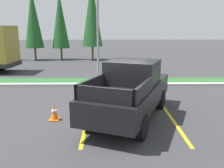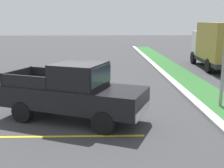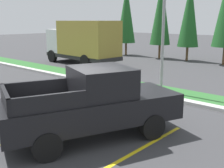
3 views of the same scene
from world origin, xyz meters
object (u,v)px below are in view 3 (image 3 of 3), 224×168
object	(u,v)px
pickup_truck_main	(94,104)
cypress_tree_center	(189,13)
street_light	(162,4)
cypress_tree_leftmost	(126,13)
cypress_tree_left_inner	(161,12)
traffic_cone	(35,110)
cargo_truck_distant	(83,41)

from	to	relation	value
pickup_truck_main	cypress_tree_center	xyz separation A→B (m)	(-5.69, 16.83, 2.96)
pickup_truck_main	street_light	bearing A→B (deg)	103.73
street_light	cypress_tree_center	distance (m)	11.84
cypress_tree_leftmost	cypress_tree_center	size ratio (longest dim) A/B	1.02
cypress_tree_left_inner	traffic_cone	size ratio (longest dim) A/B	11.78
cargo_truck_distant	cypress_tree_left_inner	size ratio (longest dim) A/B	0.98
cargo_truck_distant	cypress_tree_leftmost	xyz separation A→B (m)	(-1.27, 6.94, 2.24)
cypress_tree_left_inner	traffic_cone	world-z (taller)	cypress_tree_left_inner
pickup_truck_main	cypress_tree_center	world-z (taller)	cypress_tree_center
cypress_tree_leftmost	pickup_truck_main	bearing A→B (deg)	-53.47
street_light	pickup_truck_main	bearing A→B (deg)	-76.27
cypress_tree_left_inner	cypress_tree_center	bearing A→B (deg)	6.06
cypress_tree_left_inner	cypress_tree_center	world-z (taller)	cypress_tree_left_inner
street_light	cypress_tree_leftmost	distance (m)	15.11
street_light	cypress_tree_leftmost	xyz separation A→B (m)	(-10.74, 10.63, -0.08)
cypress_tree_leftmost	cypress_tree_left_inner	size ratio (longest dim) A/B	0.98
cargo_truck_distant	traffic_cone	bearing A→B (deg)	-50.01
street_light	cypress_tree_left_inner	bearing A→B (deg)	122.62
cypress_tree_left_inner	cypress_tree_leftmost	bearing A→B (deg)	-177.94
cypress_tree_leftmost	traffic_cone	size ratio (longest dim) A/B	11.56
cypress_tree_left_inner	street_light	bearing A→B (deg)	-57.38
cypress_tree_leftmost	cypress_tree_center	xyz separation A→B (m)	(6.47, 0.42, -0.09)
cypress_tree_leftmost	traffic_cone	bearing A→B (deg)	-60.52
cargo_truck_distant	cypress_tree_left_inner	world-z (taller)	cypress_tree_left_inner
cargo_truck_distant	traffic_cone	size ratio (longest dim) A/B	11.55
pickup_truck_main	cargo_truck_distant	xyz separation A→B (m)	(-10.89, 9.47, 0.81)
cargo_truck_distant	cypress_tree_center	distance (m)	9.26
cypress_tree_leftmost	cypress_tree_left_inner	xyz separation A→B (m)	(3.85, 0.14, 0.08)
pickup_truck_main	cypress_tree_leftmost	size ratio (longest dim) A/B	0.80
pickup_truck_main	traffic_cone	xyz separation A→B (m)	(-2.75, -0.22, -0.75)
street_light	traffic_cone	xyz separation A→B (m)	(-1.34, -6.01, -3.87)
cargo_truck_distant	cypress_tree_left_inner	distance (m)	7.88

